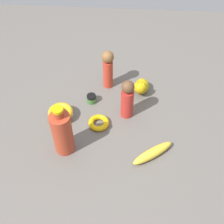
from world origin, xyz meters
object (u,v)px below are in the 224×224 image
Objects in this scene: bottle_tall at (62,133)px; banana at (153,153)px; cat_figurine at (141,86)px; person_figure_child at (127,99)px; nail_polish_jar at (92,99)px; person_figure_adult at (108,68)px; bangle at (99,123)px; bowl at (61,112)px.

bottle_tall is 0.36m from banana.
cat_figurine reaches higher than banana.
cat_figurine is 0.36m from banana.
cat_figurine is at bearing -131.17° from bottle_tall.
person_figure_child is 4.17× the size of nail_polish_jar.
person_figure_adult is at bearing -62.39° from person_figure_child.
banana is (-0.05, 0.36, -0.02)m from cat_figurine.
nail_polish_jar is 0.40m from banana.
person_figure_adult is at bearing -94.69° from bangle.
cat_figurine is at bearing -152.77° from bowl.
person_figure_child is 0.82× the size of bottle_tall.
person_figure_adult reaches higher than cat_figurine.
banana is at bearing 117.18° from person_figure_child.
bowl is at bearing -74.17° from bottle_tall.
person_figure_adult is 1.07× the size of banana.
bottle_tall is (0.30, 0.35, 0.06)m from cat_figurine.
person_figure_adult is at bearing -110.31° from bottle_tall.
nail_polish_jar is 0.23× the size of person_figure_adult.
banana is (-0.23, 0.15, 0.01)m from bangle.
nail_polish_jar is 0.36× the size of cat_figurine.
banana is (-0.11, 0.22, -0.08)m from person_figure_child.
nail_polish_jar is at bearing 59.58° from person_figure_adult.
person_figure_adult is 0.46m from banana.
nail_polish_jar is 0.20× the size of bottle_tall.
person_figure_adult reaches higher than bangle.
cat_figurine is at bearing 165.55° from person_figure_adult.
person_figure_adult is (-0.02, -0.25, 0.10)m from bangle.
person_figure_child is 0.20m from nail_polish_jar.
bowl is (0.35, 0.18, -0.01)m from cat_figurine.
bottle_tall reaches higher than nail_polish_jar.
person_figure_child reaches higher than bowl.
nail_polish_jar is at bearing 18.23° from cat_figurine.
person_figure_child is at bearing 157.21° from nail_polish_jar.
person_figure_child reaches higher than banana.
bowl is at bearing -10.78° from bangle.
bottle_tall is at bearing 141.85° from banana.
nail_polish_jar is at bearing -139.33° from bowl.
bangle is 0.83× the size of bowl.
bowl is at bearing 27.23° from cat_figurine.
bangle is (-0.05, 0.14, -0.01)m from nail_polish_jar.
person_figure_adult is at bearing -14.45° from cat_figurine.
nail_polish_jar is at bearing -105.49° from bottle_tall.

